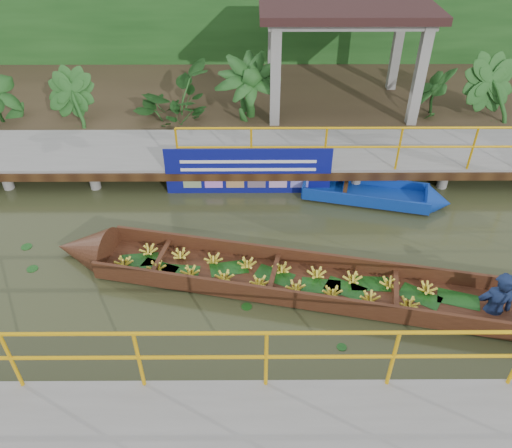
{
  "coord_description": "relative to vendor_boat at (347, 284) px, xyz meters",
  "views": [
    {
      "loc": [
        0.65,
        -7.01,
        6.3
      ],
      "look_at": [
        0.69,
        0.5,
        0.6
      ],
      "focal_mm": 35.0,
      "sensor_mm": 36.0,
      "label": 1
    }
  ],
  "objects": [
    {
      "name": "ground",
      "position": [
        -2.27,
        0.75,
        -0.22
      ],
      "size": [
        80.0,
        80.0,
        0.0
      ],
      "primitive_type": "plane",
      "color": "#2F3319",
      "rests_on": "ground"
    },
    {
      "name": "land_strip",
      "position": [
        -2.27,
        8.25,
        0.01
      ],
      "size": [
        30.0,
        8.0,
        0.45
      ],
      "primitive_type": "cube",
      "color": "#312518",
      "rests_on": "ground"
    },
    {
      "name": "far_dock",
      "position": [
        -2.25,
        4.17,
        0.26
      ],
      "size": [
        16.0,
        2.06,
        1.66
      ],
      "color": "gray",
      "rests_on": "ground"
    },
    {
      "name": "pavilion",
      "position": [
        0.73,
        7.05,
        2.6
      ],
      "size": [
        4.4,
        3.0,
        3.0
      ],
      "color": "gray",
      "rests_on": "ground"
    },
    {
      "name": "foliage_backdrop",
      "position": [
        -2.27,
        10.75,
        1.78
      ],
      "size": [
        30.0,
        0.8,
        4.0
      ],
      "primitive_type": "cube",
      "color": "#174114",
      "rests_on": "ground"
    },
    {
      "name": "vendor_boat",
      "position": [
        0.0,
        0.0,
        0.0
      ],
      "size": [
        10.54,
        3.2,
        2.11
      ],
      "rotation": [
        0.0,
        0.0,
        -0.21
      ],
      "color": "#32180D",
      "rests_on": "ground"
    },
    {
      "name": "moored_blue_boat",
      "position": [
        1.61,
        2.79,
        -0.08
      ],
      "size": [
        3.3,
        1.53,
        0.76
      ],
      "rotation": [
        0.0,
        0.0,
        -0.23
      ],
      "color": "navy",
      "rests_on": "ground"
    },
    {
      "name": "blue_banner",
      "position": [
        -1.74,
        3.23,
        0.34
      ],
      "size": [
        3.68,
        0.04,
        1.15
      ],
      "color": "navy",
      "rests_on": "ground"
    },
    {
      "name": "tropical_plants",
      "position": [
        -2.03,
        6.05,
        0.85
      ],
      "size": [
        13.99,
        0.99,
        1.24
      ],
      "color": "#174114",
      "rests_on": "ground"
    }
  ]
}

